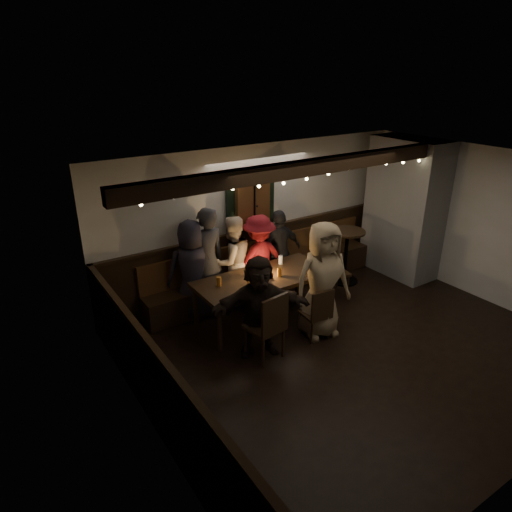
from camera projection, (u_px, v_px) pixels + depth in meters
room at (345, 237)px, 7.83m from camera, size 6.02×5.01×2.62m
dining_table at (263, 281)px, 7.10m from camera, size 2.15×0.92×0.93m
chair_near_left at (269, 323)px, 6.19m from camera, size 0.52×0.52×1.02m
chair_near_right at (319, 311)px, 6.68m from camera, size 0.41×0.41×0.84m
chair_end at (330, 268)px, 7.91m from camera, size 0.51×0.51×0.97m
high_top at (346, 250)px, 8.43m from camera, size 0.64×0.64×1.02m
person_a at (192, 270)px, 7.22m from camera, size 0.90×0.71×1.63m
person_b at (207, 261)px, 7.31m from camera, size 0.69×0.49×1.79m
person_c at (232, 261)px, 7.60m from camera, size 0.78×0.62×1.56m
person_d at (259, 259)px, 7.72m from camera, size 1.02×0.61×1.54m
person_e at (279, 251)px, 8.05m from camera, size 0.89×0.37×1.52m
person_f at (259, 306)px, 6.27m from camera, size 1.44×0.90×1.48m
person_g at (322, 280)px, 6.68m from camera, size 0.97×0.74×1.79m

